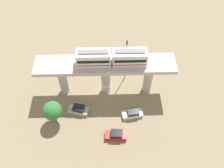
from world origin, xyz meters
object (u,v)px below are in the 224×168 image
at_px(train, 112,58).
at_px(tree_near_viaduct, 52,111).
at_px(parked_car_silver, 78,110).
at_px(parked_car_white, 132,113).
at_px(signal_post, 126,59).
at_px(parked_car_red, 116,135).

bearing_deg(train, tree_near_viaduct, -56.73).
relative_size(parked_car_silver, tree_near_viaduct, 0.79).
height_order(parked_car_white, signal_post, signal_post).
xyz_separation_m(parked_car_red, tree_near_viaduct, (-3.91, -12.17, 3.08)).
xyz_separation_m(parked_car_silver, signal_post, (-9.01, 10.23, 5.48)).
relative_size(tree_near_viaduct, signal_post, 0.50).
bearing_deg(parked_car_red, tree_near_viaduct, -104.67).
relative_size(parked_car_silver, parked_car_red, 1.05).
height_order(parked_car_silver, tree_near_viaduct, tree_near_viaduct).
distance_m(tree_near_viaduct, signal_post, 18.59).
bearing_deg(tree_near_viaduct, train, 123.27).
distance_m(train, parked_car_white, 12.43).
distance_m(train, signal_post, 6.17).
xyz_separation_m(train, parked_car_silver, (5.61, -7.09, -9.57)).
bearing_deg(signal_post, tree_near_viaduct, -53.24).
xyz_separation_m(train, parked_car_red, (11.54, 0.54, -9.57)).
xyz_separation_m(parked_car_red, signal_post, (-14.94, 2.60, 5.48)).
bearing_deg(parked_car_white, tree_near_viaduct, -95.76).
relative_size(train, signal_post, 1.19).
bearing_deg(signal_post, train, -42.70).
bearing_deg(parked_car_silver, train, 142.25).
height_order(parked_car_silver, parked_car_white, same).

